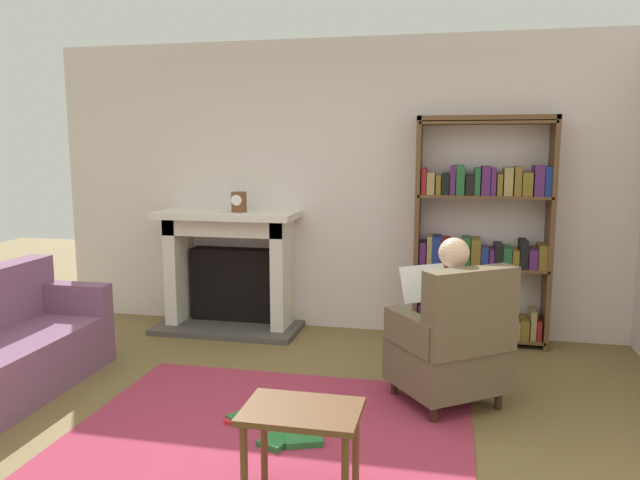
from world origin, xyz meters
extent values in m
plane|color=brown|center=(0.00, 0.00, 0.00)|extent=(14.00, 14.00, 0.00)
cube|color=silver|center=(0.00, 2.55, 1.35)|extent=(5.60, 0.10, 2.70)
cube|color=#9B2E46|center=(0.00, 0.30, 0.01)|extent=(2.40, 1.80, 0.01)
cube|color=#4C4742|center=(-1.01, 2.18, 0.03)|extent=(1.36, 0.64, 0.05)
cube|color=black|center=(-1.01, 2.40, 0.40)|extent=(0.84, 0.20, 0.70)
cube|color=silver|center=(-1.53, 2.28, 0.53)|extent=(0.12, 0.44, 1.07)
cube|color=silver|center=(-0.49, 2.28, 0.53)|extent=(0.12, 0.44, 1.07)
cube|color=silver|center=(-1.01, 2.28, 0.99)|extent=(1.16, 0.44, 0.16)
cube|color=silver|center=(-1.01, 2.22, 1.10)|extent=(1.32, 0.56, 0.06)
cylinder|color=brown|center=(-0.88, 2.20, 1.22)|extent=(0.14, 0.14, 0.19)
cylinder|color=white|center=(-0.88, 2.14, 1.24)|extent=(0.10, 0.01, 0.10)
cube|color=brown|center=(0.74, 2.34, 0.99)|extent=(0.04, 0.32, 1.98)
cube|color=brown|center=(1.85, 2.34, 0.99)|extent=(0.04, 0.32, 1.98)
cube|color=brown|center=(1.30, 2.34, 1.96)|extent=(1.15, 0.32, 0.04)
cube|color=brown|center=(1.30, 2.34, 0.06)|extent=(1.11, 0.32, 0.02)
cube|color=#4C1E59|center=(0.80, 2.33, 0.20)|extent=(0.06, 0.26, 0.26)
cube|color=brown|center=(0.87, 2.33, 0.17)|extent=(0.06, 0.26, 0.19)
cube|color=#997F4C|center=(0.92, 2.33, 0.17)|extent=(0.04, 0.26, 0.19)
cube|color=#997F4C|center=(0.98, 2.33, 0.16)|extent=(0.07, 0.26, 0.17)
cube|color=navy|center=(1.07, 2.33, 0.16)|extent=(0.09, 0.26, 0.18)
cube|color=#997F4C|center=(1.14, 2.33, 0.19)|extent=(0.06, 0.26, 0.24)
cube|color=black|center=(1.21, 2.33, 0.20)|extent=(0.07, 0.26, 0.26)
cube|color=black|center=(1.28, 2.33, 0.19)|extent=(0.05, 0.26, 0.24)
cube|color=#1E592D|center=(1.34, 2.33, 0.19)|extent=(0.05, 0.26, 0.24)
cube|color=navy|center=(1.39, 2.33, 0.19)|extent=(0.05, 0.26, 0.24)
cube|color=#1E592D|center=(1.46, 2.33, 0.20)|extent=(0.08, 0.26, 0.25)
cube|color=brown|center=(1.55, 2.33, 0.18)|extent=(0.08, 0.26, 0.21)
cube|color=#997F4C|center=(1.62, 2.33, 0.15)|extent=(0.04, 0.26, 0.16)
cube|color=brown|center=(1.68, 2.33, 0.16)|extent=(0.07, 0.26, 0.17)
cube|color=#997F4C|center=(1.75, 2.33, 0.20)|extent=(0.05, 0.26, 0.25)
cube|color=maroon|center=(1.80, 2.33, 0.16)|extent=(0.04, 0.26, 0.17)
cube|color=brown|center=(1.30, 2.34, 0.68)|extent=(1.11, 0.32, 0.02)
cube|color=#4C1E59|center=(0.80, 2.33, 0.79)|extent=(0.05, 0.26, 0.20)
cube|color=#997F4C|center=(0.85, 2.33, 0.82)|extent=(0.04, 0.26, 0.26)
cube|color=navy|center=(0.92, 2.33, 0.82)|extent=(0.08, 0.26, 0.25)
cube|color=maroon|center=(1.00, 2.33, 0.81)|extent=(0.07, 0.26, 0.24)
cube|color=maroon|center=(1.08, 2.33, 0.79)|extent=(0.07, 0.26, 0.19)
cube|color=#1E592D|center=(1.16, 2.33, 0.82)|extent=(0.07, 0.26, 0.25)
cube|color=brown|center=(1.25, 2.33, 0.81)|extent=(0.08, 0.26, 0.24)
cube|color=navy|center=(1.32, 2.33, 0.78)|extent=(0.06, 0.26, 0.17)
cube|color=#4C1E59|center=(1.38, 2.33, 0.77)|extent=(0.04, 0.26, 0.16)
cube|color=black|center=(1.44, 2.33, 0.79)|extent=(0.07, 0.26, 0.20)
cube|color=#1E592D|center=(1.51, 2.33, 0.78)|extent=(0.07, 0.26, 0.18)
cube|color=brown|center=(1.58, 2.33, 0.77)|extent=(0.06, 0.26, 0.16)
cube|color=black|center=(1.64, 2.33, 0.81)|extent=(0.07, 0.26, 0.24)
cube|color=#4C1E59|center=(1.72, 2.33, 0.78)|extent=(0.07, 0.26, 0.17)
cube|color=brown|center=(1.81, 2.33, 0.80)|extent=(0.09, 0.26, 0.21)
cube|color=brown|center=(1.30, 2.34, 1.30)|extent=(1.11, 0.32, 0.02)
cube|color=maroon|center=(0.79, 2.33, 1.43)|extent=(0.04, 0.26, 0.22)
cube|color=#997F4C|center=(0.85, 2.33, 1.41)|extent=(0.07, 0.26, 0.19)
cube|color=brown|center=(0.91, 2.33, 1.40)|extent=(0.04, 0.26, 0.17)
cube|color=black|center=(0.97, 2.33, 1.40)|extent=(0.06, 0.26, 0.18)
cube|color=#4C1E59|center=(1.03, 2.33, 1.44)|extent=(0.04, 0.26, 0.25)
cube|color=#1E592D|center=(1.10, 2.33, 1.44)|extent=(0.07, 0.26, 0.25)
cube|color=black|center=(1.18, 2.33, 1.40)|extent=(0.07, 0.26, 0.17)
cube|color=#1E592D|center=(1.24, 2.33, 1.43)|extent=(0.04, 0.26, 0.23)
cube|color=#4C1E59|center=(1.31, 2.33, 1.44)|extent=(0.07, 0.26, 0.25)
cube|color=#4C1E59|center=(1.37, 2.33, 1.43)|extent=(0.04, 0.26, 0.23)
cube|color=brown|center=(1.42, 2.33, 1.41)|extent=(0.04, 0.26, 0.18)
cube|color=#997F4C|center=(1.49, 2.33, 1.43)|extent=(0.07, 0.26, 0.23)
cube|color=brown|center=(1.57, 2.33, 1.44)|extent=(0.06, 0.26, 0.24)
cube|color=brown|center=(1.64, 2.33, 1.41)|extent=(0.08, 0.26, 0.20)
cube|color=#4C1E59|center=(1.74, 2.33, 1.44)|extent=(0.08, 0.26, 0.25)
cube|color=navy|center=(1.81, 2.33, 1.44)|extent=(0.07, 0.26, 0.24)
cube|color=brown|center=(1.30, 2.34, 1.92)|extent=(1.11, 0.32, 0.02)
cylinder|color=#331E14|center=(1.09, 1.29, 0.06)|extent=(0.05, 0.05, 0.12)
cylinder|color=#331E14|center=(0.68, 0.99, 0.06)|extent=(0.05, 0.05, 0.12)
cylinder|color=#331E14|center=(1.37, 0.90, 0.06)|extent=(0.05, 0.05, 0.12)
cylinder|color=#331E14|center=(0.96, 0.60, 0.06)|extent=(0.05, 0.05, 0.12)
cube|color=brown|center=(1.03, 0.95, 0.27)|extent=(0.87, 0.86, 0.30)
cube|color=brown|center=(1.17, 0.75, 0.70)|extent=(0.61, 0.51, 0.55)
cube|color=brown|center=(1.24, 1.11, 0.53)|extent=(0.42, 0.51, 0.22)
cube|color=brown|center=(0.81, 0.79, 0.53)|extent=(0.42, 0.51, 0.22)
cube|color=silver|center=(1.06, 0.91, 0.67)|extent=(0.38, 0.35, 0.50)
sphere|color=#D8AD8C|center=(1.06, 0.91, 1.04)|extent=(0.20, 0.20, 0.20)
cube|color=#191E3F|center=(1.00, 1.11, 0.47)|extent=(0.33, 0.39, 0.12)
cube|color=#191E3F|center=(0.87, 1.02, 0.47)|extent=(0.33, 0.39, 0.12)
cylinder|color=#191E3F|center=(0.89, 1.27, 0.21)|extent=(0.10, 0.10, 0.42)
cylinder|color=#191E3F|center=(0.76, 1.17, 0.21)|extent=(0.10, 0.10, 0.42)
cube|color=white|center=(0.86, 1.17, 0.77)|extent=(0.35, 0.30, 0.25)
cube|color=#794F6E|center=(-1.96, 0.38, 0.20)|extent=(0.72, 1.71, 0.40)
cube|color=#794F6E|center=(-1.97, 1.15, 0.52)|extent=(0.70, 0.17, 0.24)
cube|color=brown|center=(0.36, -0.43, 0.48)|extent=(0.56, 0.39, 0.03)
cylinder|color=brown|center=(0.13, -0.59, 0.23)|extent=(0.04, 0.04, 0.46)
cylinder|color=brown|center=(0.13, -0.28, 0.23)|extent=(0.04, 0.04, 0.46)
cylinder|color=brown|center=(0.60, -0.28, 0.23)|extent=(0.04, 0.04, 0.46)
cube|color=#267233|center=(0.22, 0.16, 0.03)|extent=(0.26, 0.23, 0.04)
cube|color=#267233|center=(0.08, 0.12, 0.03)|extent=(0.22, 0.25, 0.03)
cube|color=#267233|center=(-0.21, 0.34, 0.03)|extent=(0.23, 0.22, 0.03)
cube|color=red|center=(-0.21, 0.35, 0.02)|extent=(0.21, 0.16, 0.02)
camera|label=1|loc=(1.03, -3.08, 1.72)|focal=34.15mm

